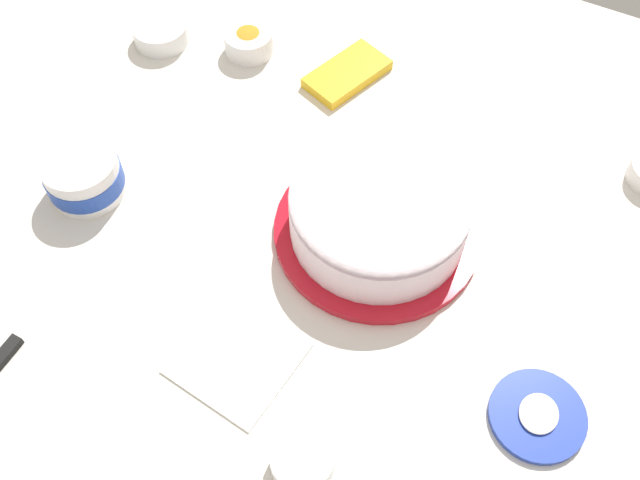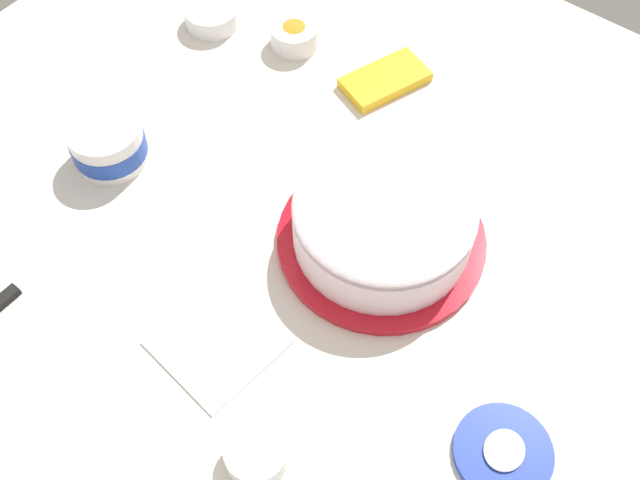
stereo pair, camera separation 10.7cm
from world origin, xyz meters
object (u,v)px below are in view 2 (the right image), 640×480
Objects in this scene: sprinkle_bowl_orange at (294,34)px; sprinkle_bowl_pink at (212,15)px; frosted_cake at (383,223)px; frosting_tub at (108,143)px; frosting_tub_lid at (503,452)px; sprinkle_bowl_yellow at (256,453)px; paper_napkin at (217,342)px; candy_box_upper at (385,80)px.

sprinkle_bowl_pink is (-0.05, 0.15, -0.00)m from sprinkle_bowl_orange.
frosted_cake is 2.62× the size of frosting_tub.
frosted_cake is 2.45× the size of frosting_tub_lid.
sprinkle_bowl_yellow reaches higher than paper_napkin.
frosted_cake is at bearing 10.28° from sprinkle_bowl_yellow.
frosting_tub reaches higher than sprinkle_bowl_orange.
sprinkle_bowl_yellow is (-0.61, -0.44, -0.00)m from sprinkle_bowl_orange.
sprinkle_bowl_yellow is (-0.20, 0.24, 0.01)m from frosting_tub_lid.
frosting_tub is 0.48m from candy_box_upper.
sprinkle_bowl_yellow is 0.68m from candy_box_upper.
frosted_cake reaches higher than frosting_tub.
sprinkle_bowl_pink reaches higher than candy_box_upper.
sprinkle_bowl_pink reaches higher than frosting_tub_lid.
frosting_tub_lid reaches higher than paper_napkin.
sprinkle_bowl_orange is at bearing 58.38° from frosting_tub_lid.
sprinkle_bowl_yellow is at bearing -114.26° from frosting_tub.
sprinkle_bowl_orange is at bearing 115.71° from candy_box_upper.
sprinkle_bowl_pink is at bearing 43.03° from paper_napkin.
candy_box_upper is (0.07, -0.34, -0.01)m from sprinkle_bowl_pink.
frosting_tub reaches higher than sprinkle_bowl_yellow.
sprinkle_bowl_orange is 0.75m from sprinkle_bowl_yellow.
sprinkle_bowl_yellow is at bearing -144.55° from sprinkle_bowl_orange.
sprinkle_bowl_yellow is at bearing -133.59° from sprinkle_bowl_pink.
frosting_tub is at bearing -165.18° from sprinkle_bowl_pink.
frosting_tub_lid is 0.79m from sprinkle_bowl_orange.
frosting_tub is 0.35m from sprinkle_bowl_pink.
sprinkle_bowl_orange is 0.58× the size of paper_napkin.
sprinkle_bowl_yellow is 0.54× the size of candy_box_upper.
frosting_tub_lid is at bearing -74.38° from paper_napkin.
sprinkle_bowl_orange reaches higher than paper_napkin.
sprinkle_bowl_pink is 0.65m from paper_napkin.
sprinkle_bowl_orange is 0.16m from sprinkle_bowl_pink.
frosting_tub_lid is 0.40m from paper_napkin.
frosted_cake is 3.59× the size of sprinkle_bowl_orange.
sprinkle_bowl_orange is 0.19m from candy_box_upper.
frosted_cake is at bearing -16.65° from paper_napkin.
frosted_cake is 0.46m from frosting_tub.
sprinkle_bowl_orange is (0.42, 0.68, 0.02)m from frosting_tub_lid.
sprinkle_bowl_yellow is 0.17m from paper_napkin.
sprinkle_bowl_orange is 0.88× the size of sprinkle_bowl_pink.
sprinkle_bowl_pink is 0.35m from candy_box_upper.
frosting_tub_lid is 0.66m from candy_box_upper.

